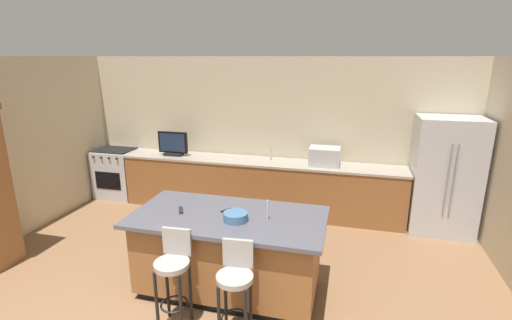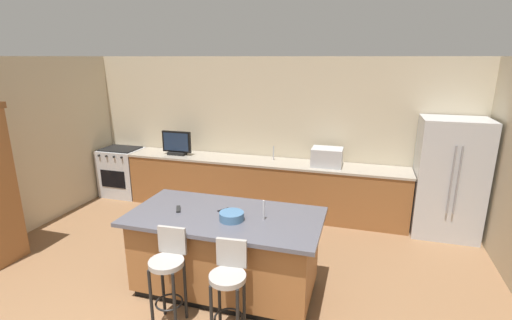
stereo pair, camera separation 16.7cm
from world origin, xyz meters
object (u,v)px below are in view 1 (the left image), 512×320
object	(u,v)px
refrigerator	(444,176)
microwave	(325,156)
range_oven	(118,173)
tv_remote	(181,210)
bar_stool_left	(174,271)
kitchen_island	(229,252)
tv_monitor	(173,145)
bar_stool_right	(236,284)
cell_phone	(227,211)
fruit_bowl	(236,217)

from	to	relation	value
refrigerator	microwave	world-z (taller)	refrigerator
range_oven	tv_remote	world-z (taller)	tv_remote
microwave	bar_stool_left	bearing A→B (deg)	-111.68
bar_stool_left	kitchen_island	bearing A→B (deg)	60.57
kitchen_island	tv_remote	size ratio (longest dim) A/B	12.47
tv_monitor	microwave	bearing A→B (deg)	1.13
bar_stool_right	tv_remote	distance (m)	1.15
tv_remote	bar_stool_right	bearing A→B (deg)	-66.09
refrigerator	bar_stool_left	bearing A→B (deg)	-135.24
kitchen_island	tv_monitor	size ratio (longest dim) A/B	3.93
bar_stool_left	cell_phone	bearing A→B (deg)	66.67
kitchen_island	refrigerator	xyz separation A→B (m)	(2.63, 2.26, 0.41)
kitchen_island	microwave	bearing A→B (deg)	69.69
microwave	tv_monitor	world-z (taller)	tv_monitor
bar_stool_left	microwave	bearing A→B (deg)	65.05
bar_stool_right	tv_remote	xyz separation A→B (m)	(-0.86, 0.69, 0.35)
bar_stool_left	tv_remote	distance (m)	0.77
fruit_bowl	tv_remote	size ratio (longest dim) A/B	1.54
refrigerator	tv_remote	world-z (taller)	refrigerator
refrigerator	microwave	bearing A→B (deg)	178.61
tv_remote	microwave	bearing A→B (deg)	31.53
kitchen_island	fruit_bowl	world-z (taller)	fruit_bowl
kitchen_island	bar_stool_left	size ratio (longest dim) A/B	2.13
fruit_bowl	cell_phone	world-z (taller)	fruit_bowl
cell_phone	tv_monitor	bearing A→B (deg)	163.24
kitchen_island	refrigerator	world-z (taller)	refrigerator
refrigerator	microwave	xyz separation A→B (m)	(-1.78, 0.04, 0.17)
tv_monitor	kitchen_island	bearing A→B (deg)	-51.60
tv_monitor	tv_remote	distance (m)	2.60
bar_stool_left	fruit_bowl	distance (m)	0.82
refrigerator	tv_monitor	size ratio (longest dim) A/B	3.27
refrigerator	cell_phone	xyz separation A→B (m)	(-2.68, -2.15, 0.05)
cell_phone	tv_remote	size ratio (longest dim) A/B	0.88
range_oven	cell_phone	size ratio (longest dim) A/B	6.17
microwave	bar_stool_right	distance (m)	3.10
kitchen_island	range_oven	bearing A→B (deg)	142.57
bar_stool_left	cell_phone	distance (m)	0.90
fruit_bowl	cell_phone	distance (m)	0.28
fruit_bowl	range_oven	bearing A→B (deg)	142.38
microwave	tv_monitor	bearing A→B (deg)	-178.87
tv_remote	cell_phone	bearing A→B (deg)	-12.72
refrigerator	fruit_bowl	xyz separation A→B (m)	(-2.51, -2.37, 0.09)
refrigerator	cell_phone	world-z (taller)	refrigerator
microwave	fruit_bowl	bearing A→B (deg)	-106.85
tv_monitor	bar_stool_left	distance (m)	3.31
range_oven	cell_phone	world-z (taller)	cell_phone
range_oven	fruit_bowl	xyz separation A→B (m)	(3.13, -2.41, 0.51)
refrigerator	range_oven	xyz separation A→B (m)	(-5.64, 0.04, -0.42)
bar_stool_left	cell_phone	world-z (taller)	bar_stool_left
tv_monitor	tv_remote	size ratio (longest dim) A/B	3.17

